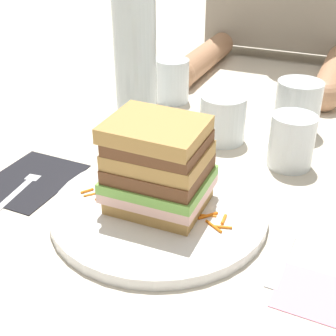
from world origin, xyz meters
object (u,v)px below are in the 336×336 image
Objects in this scene: napkin_dark at (30,180)px; napkin_pink at (318,295)px; main_plate at (159,210)px; fork at (21,186)px; juice_glass at (291,144)px; empty_tumbler_2 at (223,119)px; sandwich at (158,167)px; water_bottle at (135,46)px; knife at (289,238)px; empty_tumbler_0 at (173,81)px; empty_tumbler_1 at (297,107)px.

napkin_dark is 1.68× the size of napkin_pink.
main_plate is 1.93× the size of napkin_dark.
main_plate is 0.21m from fork.
empty_tumbler_2 is at bearing 161.12° from juice_glass.
water_bottle is at bearing 122.42° from sandwich.
napkin_pink is (0.38, -0.32, -0.14)m from water_bottle.
sandwich is at bearing -57.58° from water_bottle.
napkin_pink is (0.21, -0.31, -0.04)m from empty_tumbler_2.
fork is 0.42m from napkin_pink.
juice_glass is at bearing 30.89° from napkin_dark.
knife is 2.50× the size of empty_tumbler_2.
empty_tumbler_0 is (0.07, 0.38, 0.04)m from napkin_dark.
napkin_dark is 0.38m from knife.
napkin_dark is 1.76× the size of juice_glass.
water_bottle is (0.05, 0.26, 0.14)m from napkin_dark.
main_plate is at bearing -57.54° from water_bottle.
knife is (0.17, 0.02, -0.01)m from main_plate.
water_bottle reaches higher than napkin_pink.
empty_tumbler_1 is (0.28, 0.08, -0.10)m from water_bottle.
fork is at bearing -132.29° from empty_tumbler_1.
water_bottle is 0.20m from empty_tumbler_2.
water_bottle reaches higher than knife.
napkin_dark is 0.40m from juice_glass.
sandwich is at bearing 162.92° from napkin_pink.
water_bottle is at bearing 144.27° from knife.
sandwich reaches higher than fork.
water_bottle reaches higher than juice_glass.
fork is at bearing -128.64° from empty_tumbler_2.
fork is 0.41m from juice_glass.
main_plate is 0.24m from juice_glass.
juice_glass is 0.13m from empty_tumbler_1.
water_bottle is at bearing -164.67° from empty_tumbler_1.
fork is 0.41m from empty_tumbler_0.
main_plate is 3.04× the size of empty_tumbler_1.
empty_tumbler_2 reaches higher than fork.
empty_tumbler_2 is (0.01, 0.24, -0.03)m from sandwich.
fork is 0.38m from knife.
empty_tumbler_0 is at bearing 138.56° from empty_tumbler_2.
napkin_pink is at bearing -17.08° from sandwich.
sandwich reaches higher than napkin_pink.
juice_glass reaches higher than empty_tumbler_2.
sandwich is 0.40m from empty_tumbler_0.
empty_tumbler_1 reaches higher than napkin_dark.
main_plate is at bearing -91.44° from empty_tumbler_2.
main_plate reaches higher than knife.
empty_tumbler_1 is (0.26, -0.05, 0.00)m from empty_tumbler_0.
water_bottle is at bearing 176.38° from empty_tumbler_2.
napkin_dark is 1.57× the size of empty_tumbler_1.
empty_tumbler_0 is 0.57m from napkin_pink.
empty_tumbler_1 is at bearing -10.04° from empty_tumbler_0.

